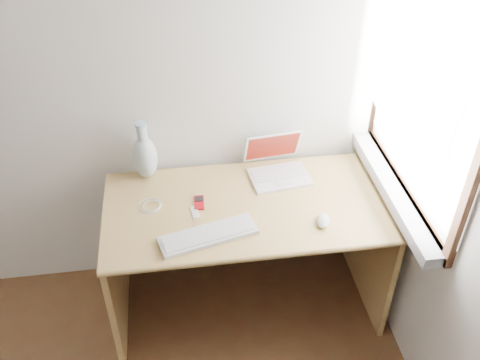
{
  "coord_description": "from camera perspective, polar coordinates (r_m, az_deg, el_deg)",
  "views": [
    {
      "loc": [
        0.72,
        -0.52,
        2.34
      ],
      "look_at": [
        0.98,
        1.35,
        0.88
      ],
      "focal_mm": 40.0,
      "sensor_mm": 36.0,
      "label": 1
    }
  ],
  "objects": [
    {
      "name": "external_keyboard",
      "position": [
        2.35,
        -3.41,
        -5.88
      ],
      "size": [
        0.45,
        0.23,
        0.02
      ],
      "rotation": [
        0.0,
        0.0,
        0.25
      ],
      "color": "white",
      "rests_on": "desk"
    },
    {
      "name": "laptop",
      "position": [
        2.69,
        4.12,
        1.46
      ],
      "size": [
        0.31,
        0.27,
        0.2
      ],
      "rotation": [
        0.0,
        0.0,
        0.11
      ],
      "color": "white",
      "rests_on": "desk"
    },
    {
      "name": "vase",
      "position": [
        2.66,
        -10.12,
        2.57
      ],
      "size": [
        0.12,
        0.12,
        0.31
      ],
      "color": "silver",
      "rests_on": "desk"
    },
    {
      "name": "ipod",
      "position": [
        2.53,
        -4.38,
        -2.42
      ],
      "size": [
        0.05,
        0.1,
        0.01
      ],
      "rotation": [
        0.0,
        0.0,
        -0.06
      ],
      "color": "#A50B11",
      "rests_on": "desk"
    },
    {
      "name": "cable_coil",
      "position": [
        2.54,
        -9.6,
        -2.7
      ],
      "size": [
        0.13,
        0.13,
        0.01
      ],
      "primitive_type": "torus",
      "rotation": [
        0.0,
        0.0,
        0.19
      ],
      "color": "white",
      "rests_on": "desk"
    },
    {
      "name": "remote",
      "position": [
        2.48,
        -4.82,
        -3.48
      ],
      "size": [
        0.04,
        0.09,
        0.01
      ],
      "primitive_type": "cube",
      "rotation": [
        0.0,
        0.0,
        0.14
      ],
      "color": "white",
      "rests_on": "desk"
    },
    {
      "name": "back_wall",
      "position": [
        2.6,
        -23.79,
        10.84
      ],
      "size": [
        3.5,
        0.04,
        2.6
      ],
      "primitive_type": "cube",
      "color": "silver",
      "rests_on": "floor"
    },
    {
      "name": "window",
      "position": [
        2.33,
        18.52,
        8.54
      ],
      "size": [
        0.11,
        0.99,
        1.1
      ],
      "color": "silver",
      "rests_on": "right_wall"
    },
    {
      "name": "mouse",
      "position": [
        2.44,
        8.88,
        -4.3
      ],
      "size": [
        0.09,
        0.11,
        0.03
      ],
      "primitive_type": "ellipsoid",
      "rotation": [
        0.0,
        0.0,
        -0.37
      ],
      "color": "white",
      "rests_on": "desk"
    },
    {
      "name": "desk",
      "position": [
        2.71,
        0.45,
        -4.81
      ],
      "size": [
        1.34,
        0.67,
        0.71
      ],
      "color": "tan",
      "rests_on": "floor"
    }
  ]
}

